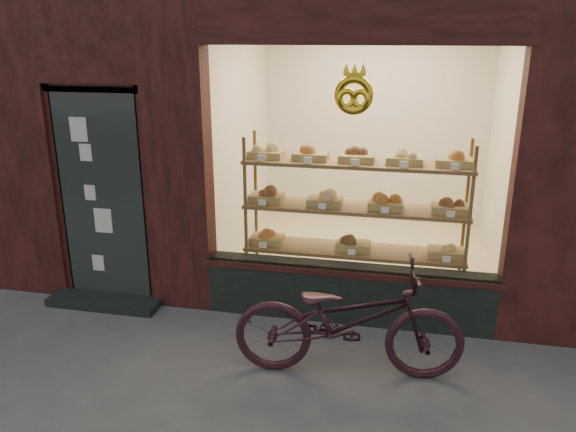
# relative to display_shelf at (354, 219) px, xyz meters

# --- Properties ---
(display_shelf) EXTENTS (2.20, 0.45, 1.70)m
(display_shelf) POSITION_rel_display_shelf_xyz_m (0.00, 0.00, 0.00)
(display_shelf) COLOR brown
(display_shelf) RESTS_ON ground
(bicycle) EXTENTS (1.88, 0.84, 0.96)m
(bicycle) POSITION_rel_display_shelf_xyz_m (0.10, -1.34, -0.41)
(bicycle) COLOR black
(bicycle) RESTS_ON ground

